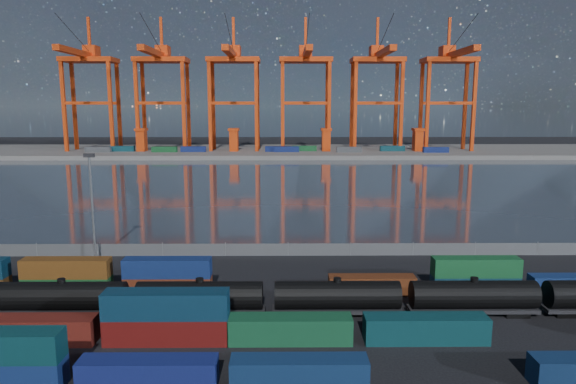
{
  "coord_description": "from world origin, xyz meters",
  "views": [
    {
      "loc": [
        -0.67,
        -51.18,
        23.57
      ],
      "look_at": [
        0.0,
        30.0,
        10.0
      ],
      "focal_mm": 32.0,
      "sensor_mm": 36.0,
      "label": 1
    }
  ],
  "objects": [
    {
      "name": "ground",
      "position": [
        0.0,
        0.0,
        0.0
      ],
      "size": [
        700.0,
        700.0,
        0.0
      ],
      "primitive_type": "plane",
      "color": "black",
      "rests_on": "ground"
    },
    {
      "name": "harbor_water",
      "position": [
        0.0,
        105.0,
        0.01
      ],
      "size": [
        700.0,
        700.0,
        0.0
      ],
      "primitive_type": "plane",
      "color": "#2B343E",
      "rests_on": "ground"
    },
    {
      "name": "far_quay",
      "position": [
        0.0,
        210.0,
        1.0
      ],
      "size": [
        700.0,
        70.0,
        2.0
      ],
      "primitive_type": "cube",
      "color": "#514F4C",
      "rests_on": "ground"
    },
    {
      "name": "distant_mountains",
      "position": [
        63.02,
        1600.0,
        220.29
      ],
      "size": [
        2470.0,
        1100.0,
        520.0
      ],
      "color": "#1E2630",
      "rests_on": "ground"
    },
    {
      "name": "container_row_south",
      "position": [
        -8.41,
        -10.76,
        2.11
      ],
      "size": [
        140.23,
        2.38,
        5.07
      ],
      "color": "#494B4F",
      "rests_on": "ground"
    },
    {
      "name": "container_row_mid",
      "position": [
        16.83,
        -2.39,
        2.09
      ],
      "size": [
        128.99,
        2.54,
        5.41
      ],
      "color": "#3A3C3F",
      "rests_on": "ground"
    },
    {
      "name": "container_row_north",
      "position": [
        -5.08,
        10.98,
        2.04
      ],
      "size": [
        140.1,
        2.23,
        4.75
      ],
      "color": "navy",
      "rests_on": "ground"
    },
    {
      "name": "tanker_string",
      "position": [
        13.09,
        4.08,
        2.26
      ],
      "size": [
        123.17,
        3.15,
        4.51
      ],
      "color": "black",
      "rests_on": "ground"
    },
    {
      "name": "waterfront_fence",
      "position": [
        -0.0,
        28.0,
        1.0
      ],
      "size": [
        160.12,
        0.12,
        2.2
      ],
      "color": "#595B5E",
      "rests_on": "ground"
    },
    {
      "name": "yard_light_mast",
      "position": [
        -30.0,
        26.0,
        9.3
      ],
      "size": [
        1.6,
        0.4,
        16.6
      ],
      "color": "slate",
      "rests_on": "ground"
    },
    {
      "name": "gantry_cranes",
      "position": [
        -7.5,
        203.25,
        40.54
      ],
      "size": [
        200.44,
        48.84,
        66.13
      ],
      "color": "red",
      "rests_on": "ground"
    },
    {
      "name": "quay_containers",
      "position": [
        -11.0,
        195.46,
        3.3
      ],
      "size": [
        172.58,
        10.99,
        2.6
      ],
      "color": "navy",
      "rests_on": "far_quay"
    },
    {
      "name": "straddle_carriers",
      "position": [
        -2.5,
        200.0,
        7.82
      ],
      "size": [
        140.0,
        7.0,
        11.1
      ],
      "color": "red",
      "rests_on": "far_quay"
    }
  ]
}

